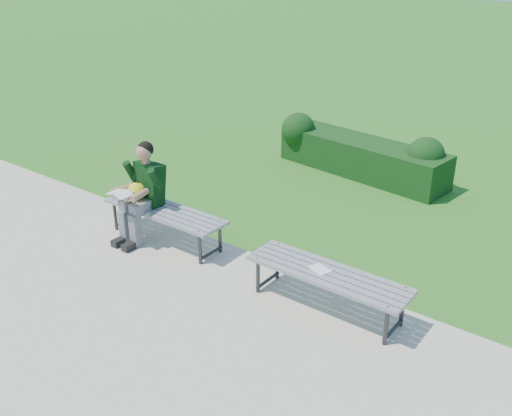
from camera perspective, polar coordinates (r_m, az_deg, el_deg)
ground at (r=7.40m, az=-0.90°, el=-4.41°), size 80.00×80.00×0.00m
walkway at (r=6.31m, az=-10.82°, el=-10.46°), size 30.00×3.50×0.02m
hedge at (r=9.98m, az=10.39°, el=5.41°), size 3.18×1.16×0.87m
bench_left at (r=7.56m, az=-9.12°, el=-0.54°), size 1.80×0.50×0.46m
bench_right at (r=6.12m, az=7.18°, el=-6.84°), size 1.80×0.50×0.46m
seated_boy at (r=7.58m, az=-11.36°, el=1.85°), size 0.56×0.76×1.31m
paper_sheet at (r=6.14m, az=6.40°, el=-6.10°), size 0.26×0.22×0.01m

